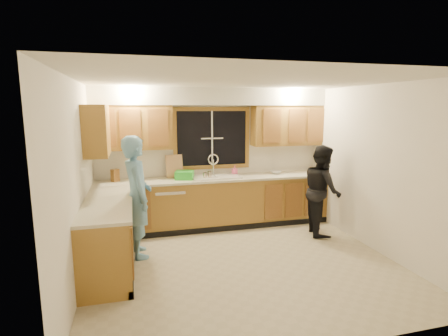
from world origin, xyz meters
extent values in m
plane|color=tan|center=(0.00, 0.00, 0.00)|extent=(4.20, 4.20, 0.00)
plane|color=silver|center=(0.00, 0.00, 2.50)|extent=(4.20, 4.20, 0.00)
plane|color=white|center=(0.00, 1.90, 1.25)|extent=(4.20, 0.00, 4.20)
plane|color=white|center=(-2.10, 0.00, 1.25)|extent=(0.00, 3.80, 3.80)
plane|color=white|center=(2.10, 0.00, 1.25)|extent=(0.00, 3.80, 3.80)
cube|color=#A2742F|center=(0.00, 1.60, 0.44)|extent=(4.20, 0.60, 0.88)
cube|color=#A2742F|center=(-1.80, 0.35, 0.44)|extent=(0.60, 1.90, 0.88)
cube|color=beige|center=(0.00, 1.58, 0.90)|extent=(4.20, 0.63, 0.04)
cube|color=beige|center=(-1.79, 0.35, 0.90)|extent=(0.63, 1.90, 0.04)
cube|color=#A2742F|center=(-1.43, 1.73, 1.83)|extent=(1.35, 0.33, 0.75)
cube|color=#A2742F|center=(1.43, 1.73, 1.83)|extent=(1.35, 0.33, 0.75)
cube|color=#A2742F|center=(-1.94, 1.12, 1.83)|extent=(0.33, 0.90, 0.75)
cube|color=silver|center=(0.00, 1.72, 2.35)|extent=(4.20, 0.35, 0.30)
cube|color=black|center=(0.00, 1.90, 1.60)|extent=(1.30, 0.01, 1.00)
cube|color=#A2742F|center=(0.00, 1.89, 2.14)|extent=(1.44, 0.03, 0.07)
cube|color=#A2742F|center=(0.00, 1.89, 1.07)|extent=(1.44, 0.03, 0.07)
cube|color=#A2742F|center=(-0.69, 1.89, 1.60)|extent=(0.07, 0.03, 1.00)
cube|color=#A2742F|center=(0.69, 1.89, 1.60)|extent=(0.07, 0.03, 1.00)
cube|color=white|center=(0.00, 1.60, 0.93)|extent=(0.86, 0.52, 0.03)
cube|color=white|center=(-0.21, 1.60, 0.84)|extent=(0.38, 0.42, 0.18)
cube|color=white|center=(0.21, 1.60, 0.84)|extent=(0.38, 0.42, 0.18)
cylinder|color=silver|center=(0.00, 1.80, 1.08)|extent=(0.04, 0.04, 0.28)
torus|color=silver|center=(0.00, 1.80, 1.22)|extent=(0.21, 0.03, 0.21)
cube|color=white|center=(-0.85, 1.59, 0.41)|extent=(0.60, 0.56, 0.82)
cube|color=white|center=(-1.80, -0.22, 0.45)|extent=(0.58, 0.75, 0.90)
imported|color=#6CA5CD|center=(-1.40, 0.66, 0.89)|extent=(0.52, 0.71, 1.77)
imported|color=black|center=(1.67, 0.79, 0.77)|extent=(0.74, 0.87, 1.54)
cube|color=brown|center=(-1.73, 1.68, 1.03)|extent=(0.15, 0.15, 0.21)
cube|color=tan|center=(-0.71, 1.80, 1.12)|extent=(0.32, 0.15, 0.40)
cube|color=green|center=(-0.57, 1.60, 0.99)|extent=(0.37, 0.36, 0.14)
imported|color=pink|center=(0.39, 1.73, 1.01)|extent=(0.11, 0.11, 0.18)
imported|color=silver|center=(1.19, 1.65, 0.95)|extent=(0.27, 0.27, 0.05)
cylinder|color=#C4B197|center=(-0.22, 1.50, 0.98)|extent=(0.07, 0.07, 0.12)
cylinder|color=#C4B197|center=(-0.13, 1.52, 0.99)|extent=(0.09, 0.09, 0.13)
camera|label=1|loc=(-1.44, -4.40, 2.15)|focal=28.00mm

